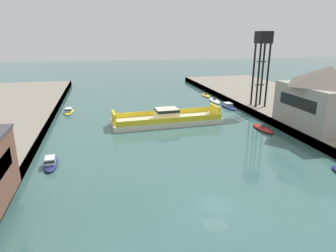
# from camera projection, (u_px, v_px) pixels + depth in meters

# --- Properties ---
(ground_plane) EXTENTS (400.00, 400.00, 0.00)m
(ground_plane) POSITION_uv_depth(u_px,v_px,m) (216.00, 205.00, 32.75)
(ground_plane) COLOR #3D6660
(chain_ferry) EXTENTS (23.38, 8.03, 3.33)m
(chain_ferry) POSITION_uv_depth(u_px,v_px,m) (167.00, 119.00, 62.54)
(chain_ferry) COLOR beige
(chain_ferry) RESTS_ON ground
(moored_boat_near_left) EXTENTS (2.79, 7.35, 1.18)m
(moored_boat_near_left) POSITION_uv_depth(u_px,v_px,m) (228.00, 106.00, 76.77)
(moored_boat_near_left) COLOR navy
(moored_boat_near_left) RESTS_ON ground
(moored_boat_near_right) EXTENTS (3.18, 8.28, 0.96)m
(moored_boat_near_right) POSITION_uv_depth(u_px,v_px,m) (215.00, 100.00, 84.09)
(moored_boat_near_right) COLOR white
(moored_boat_near_right) RESTS_ON ground
(moored_boat_mid_left) EXTENTS (2.24, 5.98, 1.46)m
(moored_boat_mid_left) POSITION_uv_depth(u_px,v_px,m) (51.00, 162.00, 42.44)
(moored_boat_mid_left) COLOR navy
(moored_boat_mid_left) RESTS_ON ground
(moored_boat_mid_right) EXTENTS (2.46, 5.95, 0.94)m
(moored_boat_mid_right) POSITION_uv_depth(u_px,v_px,m) (206.00, 95.00, 91.40)
(moored_boat_mid_right) COLOR yellow
(moored_boat_mid_right) RESTS_ON ground
(moored_boat_far_left) EXTENTS (2.47, 6.52, 1.24)m
(moored_boat_far_left) POSITION_uv_depth(u_px,v_px,m) (69.00, 111.00, 71.64)
(moored_boat_far_left) COLOR yellow
(moored_boat_far_left) RESTS_ON ground
(moored_boat_far_right) EXTENTS (2.31, 6.64, 1.10)m
(moored_boat_far_right) POSITION_uv_depth(u_px,v_px,m) (263.00, 128.00, 58.72)
(moored_boat_far_right) COLOR red
(moored_boat_far_right) RESTS_ON ground
(warehouse_shed) EXTENTS (11.86, 14.77, 11.14)m
(warehouse_shed) POSITION_uv_depth(u_px,v_px,m) (326.00, 96.00, 54.86)
(warehouse_shed) COLOR gray
(warehouse_shed) RESTS_ON quay_right
(crane_tower) EXTENTS (3.10, 3.10, 17.33)m
(crane_tower) POSITION_uv_depth(u_px,v_px,m) (263.00, 49.00, 68.02)
(crane_tower) COLOR black
(crane_tower) RESTS_ON quay_right
(bollard_left_aft) EXTENTS (0.32, 0.32, 0.71)m
(bollard_left_aft) POSITION_uv_depth(u_px,v_px,m) (9.00, 174.00, 35.63)
(bollard_left_aft) COLOR black
(bollard_left_aft) RESTS_ON quay_left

